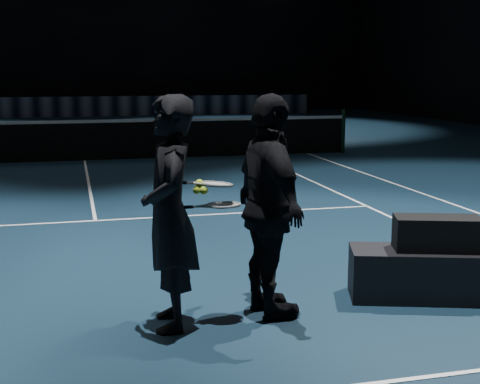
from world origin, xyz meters
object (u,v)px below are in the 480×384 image
at_px(player_a, 170,214).
at_px(tennis_balls, 200,188).
at_px(racket_bag, 437,233).
at_px(racket_lower, 224,205).
at_px(racket_upper, 216,184).
at_px(player_bench, 435,274).
at_px(player_b, 270,207).

height_order(player_a, tennis_balls, player_a).
height_order(racket_bag, racket_lower, racket_lower).
height_order(racket_lower, racket_upper, racket_upper).
bearing_deg(player_a, tennis_balls, 97.42).
distance_m(racket_bag, racket_lower, 2.04).
distance_m(player_bench, racket_lower, 2.14).
bearing_deg(player_bench, racket_upper, -161.49).
relative_size(player_bench, racket_bag, 2.00).
distance_m(player_a, racket_upper, 0.45).
distance_m(player_b, racket_upper, 0.50).
bearing_deg(racket_bag, racket_upper, -161.49).
relative_size(player_b, tennis_balls, 15.76).
relative_size(player_a, racket_upper, 2.78).
height_order(racket_bag, racket_upper, racket_upper).
bearing_deg(racket_lower, player_bench, -1.30).
bearing_deg(player_bench, racket_lower, -160.40).
distance_m(player_bench, player_b, 1.75).
relative_size(player_a, racket_lower, 2.78).
distance_m(racket_upper, tennis_balls, 0.15).
relative_size(racket_bag, racket_lower, 1.13).
relative_size(racket_lower, racket_upper, 1.00).
relative_size(racket_bag, player_a, 0.41).
xyz_separation_m(racket_lower, racket_upper, (-0.05, 0.04, 0.17)).
relative_size(racket_bag, racket_upper, 1.13).
height_order(player_bench, racket_bag, racket_bag).
xyz_separation_m(player_a, player_b, (0.85, 0.04, 0.00)).
bearing_deg(player_a, player_bench, 95.24).
xyz_separation_m(racket_bag, player_b, (-1.60, -0.03, 0.33)).
distance_m(racket_lower, racket_upper, 0.18).
bearing_deg(racket_bag, tennis_balls, -160.42).
distance_m(racket_bag, tennis_balls, 2.26).
height_order(player_a, player_b, same).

